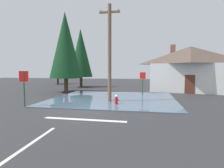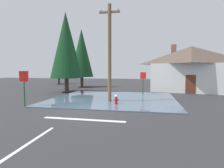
{
  "view_description": "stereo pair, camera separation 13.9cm",
  "coord_description": "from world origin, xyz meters",
  "px_view_note": "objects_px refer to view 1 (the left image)",
  "views": [
    {
      "loc": [
        3.99,
        -11.0,
        2.55
      ],
      "look_at": [
        1.29,
        3.51,
        1.4
      ],
      "focal_mm": 29.46,
      "sensor_mm": 36.0,
      "label": 1
    },
    {
      "loc": [
        4.13,
        -10.97,
        2.55
      ],
      "look_at": [
        1.29,
        3.51,
        1.4
      ],
      "focal_mm": 29.46,
      "sensor_mm": 36.0,
      "label": 2
    }
  ],
  "objects_px": {
    "fire_hydrant": "(116,100)",
    "stop_sign_far": "(143,79)",
    "stop_sign_near": "(24,81)",
    "pine_tree_short_left": "(57,62)",
    "utility_pole": "(110,52)",
    "house": "(190,68)",
    "pine_tree_mid_left": "(65,45)",
    "pine_tree_tall_left": "(81,53)"
  },
  "relations": [
    {
      "from": "fire_hydrant",
      "to": "utility_pole",
      "type": "relative_size",
      "value": 0.1
    },
    {
      "from": "stop_sign_near",
      "to": "pine_tree_tall_left",
      "type": "height_order",
      "value": "pine_tree_tall_left"
    },
    {
      "from": "fire_hydrant",
      "to": "house",
      "type": "relative_size",
      "value": 0.07
    },
    {
      "from": "pine_tree_tall_left",
      "to": "pine_tree_mid_left",
      "type": "height_order",
      "value": "pine_tree_mid_left"
    },
    {
      "from": "utility_pole",
      "to": "pine_tree_tall_left",
      "type": "xyz_separation_m",
      "value": [
        -6.57,
        11.52,
        1.02
      ]
    },
    {
      "from": "utility_pole",
      "to": "pine_tree_tall_left",
      "type": "bearing_deg",
      "value": 119.69
    },
    {
      "from": "pine_tree_tall_left",
      "to": "utility_pole",
      "type": "bearing_deg",
      "value": -60.31
    },
    {
      "from": "utility_pole",
      "to": "pine_tree_short_left",
      "type": "relative_size",
      "value": 1.16
    },
    {
      "from": "stop_sign_near",
      "to": "stop_sign_far",
      "type": "bearing_deg",
      "value": 43.61
    },
    {
      "from": "fire_hydrant",
      "to": "pine_tree_tall_left",
      "type": "relative_size",
      "value": 0.09
    },
    {
      "from": "stop_sign_far",
      "to": "pine_tree_mid_left",
      "type": "height_order",
      "value": "pine_tree_mid_left"
    },
    {
      "from": "stop_sign_near",
      "to": "utility_pole",
      "type": "bearing_deg",
      "value": 28.36
    },
    {
      "from": "fire_hydrant",
      "to": "pine_tree_tall_left",
      "type": "bearing_deg",
      "value": 119.99
    },
    {
      "from": "stop_sign_near",
      "to": "utility_pole",
      "type": "xyz_separation_m",
      "value": [
        5.38,
        2.91,
        2.15
      ]
    },
    {
      "from": "stop_sign_far",
      "to": "pine_tree_tall_left",
      "type": "bearing_deg",
      "value": 142.49
    },
    {
      "from": "stop_sign_near",
      "to": "house",
      "type": "relative_size",
      "value": 0.24
    },
    {
      "from": "stop_sign_near",
      "to": "pine_tree_mid_left",
      "type": "relative_size",
      "value": 0.28
    },
    {
      "from": "fire_hydrant",
      "to": "pine_tree_mid_left",
      "type": "xyz_separation_m",
      "value": [
        -6.84,
        6.51,
        4.91
      ]
    },
    {
      "from": "stop_sign_near",
      "to": "pine_tree_tall_left",
      "type": "relative_size",
      "value": 0.29
    },
    {
      "from": "fire_hydrant",
      "to": "house",
      "type": "distance_m",
      "value": 13.14
    },
    {
      "from": "stop_sign_far",
      "to": "fire_hydrant",
      "type": "bearing_deg",
      "value": -107.32
    },
    {
      "from": "stop_sign_near",
      "to": "fire_hydrant",
      "type": "xyz_separation_m",
      "value": [
        6.09,
        1.82,
        -1.41
      ]
    },
    {
      "from": "fire_hydrant",
      "to": "house",
      "type": "xyz_separation_m",
      "value": [
        7.31,
        10.65,
        2.41
      ]
    },
    {
      "from": "utility_pole",
      "to": "stop_sign_far",
      "type": "height_order",
      "value": "utility_pole"
    },
    {
      "from": "utility_pole",
      "to": "pine_tree_mid_left",
      "type": "xyz_separation_m",
      "value": [
        -6.14,
        5.43,
        1.34
      ]
    },
    {
      "from": "house",
      "to": "fire_hydrant",
      "type": "bearing_deg",
      "value": -124.46
    },
    {
      "from": "house",
      "to": "pine_tree_mid_left",
      "type": "relative_size",
      "value": 1.15
    },
    {
      "from": "stop_sign_near",
      "to": "pine_tree_short_left",
      "type": "xyz_separation_m",
      "value": [
        -7.22,
        19.08,
        2.04
      ]
    },
    {
      "from": "fire_hydrant",
      "to": "pine_tree_mid_left",
      "type": "height_order",
      "value": "pine_tree_mid_left"
    },
    {
      "from": "stop_sign_near",
      "to": "utility_pole",
      "type": "height_order",
      "value": "utility_pole"
    },
    {
      "from": "stop_sign_near",
      "to": "fire_hydrant",
      "type": "height_order",
      "value": "stop_sign_near"
    },
    {
      "from": "pine_tree_tall_left",
      "to": "stop_sign_near",
      "type": "bearing_deg",
      "value": -85.3
    },
    {
      "from": "stop_sign_near",
      "to": "pine_tree_short_left",
      "type": "bearing_deg",
      "value": 110.74
    },
    {
      "from": "house",
      "to": "pine_tree_tall_left",
      "type": "relative_size",
      "value": 1.23
    },
    {
      "from": "utility_pole",
      "to": "house",
      "type": "relative_size",
      "value": 0.73
    },
    {
      "from": "fire_hydrant",
      "to": "utility_pole",
      "type": "bearing_deg",
      "value": 123.06
    },
    {
      "from": "stop_sign_near",
      "to": "stop_sign_far",
      "type": "relative_size",
      "value": 1.07
    },
    {
      "from": "fire_hydrant",
      "to": "stop_sign_far",
      "type": "distance_m",
      "value": 6.07
    },
    {
      "from": "stop_sign_near",
      "to": "pine_tree_mid_left",
      "type": "height_order",
      "value": "pine_tree_mid_left"
    },
    {
      "from": "utility_pole",
      "to": "house",
      "type": "height_order",
      "value": "utility_pole"
    },
    {
      "from": "fire_hydrant",
      "to": "pine_tree_tall_left",
      "type": "height_order",
      "value": "pine_tree_tall_left"
    },
    {
      "from": "utility_pole",
      "to": "pine_tree_mid_left",
      "type": "bearing_deg",
      "value": 138.5
    }
  ]
}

